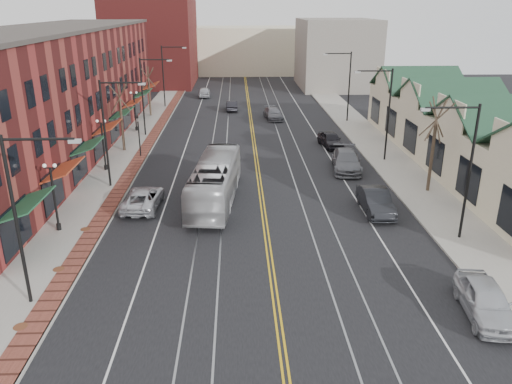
{
  "coord_description": "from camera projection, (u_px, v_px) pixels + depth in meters",
  "views": [
    {
      "loc": [
        -1.73,
        -20.48,
        13.19
      ],
      "look_at": [
        -0.56,
        9.21,
        2.0
      ],
      "focal_mm": 35.0,
      "sensor_mm": 36.0,
      "label": 1
    }
  ],
  "objects": [
    {
      "name": "streetlight_r_0",
      "position": [
        464.0,
        159.0,
        28.11
      ],
      "size": [
        3.33,
        0.25,
        8.0
      ],
      "color": "black",
      "rests_on": "sidewalk_right"
    },
    {
      "name": "sidewalk_left",
      "position": [
        116.0,
        170.0,
        42.09
      ],
      "size": [
        4.0,
        120.0,
        0.15
      ],
      "primitive_type": "cube",
      "color": "gray",
      "rests_on": "ground"
    },
    {
      "name": "parked_car_c",
      "position": [
        346.0,
        161.0,
        42.13
      ],
      "size": [
        2.97,
        5.9,
        1.64
      ],
      "primitive_type": "imported",
      "rotation": [
        0.0,
        0.0,
        -0.12
      ],
      "color": "slate",
      "rests_on": "ground"
    },
    {
      "name": "lamppost_l_3",
      "position": [
        135.0,
        112.0,
        54.41
      ],
      "size": [
        0.84,
        0.28,
        4.27
      ],
      "color": "black",
      "rests_on": "sidewalk_left"
    },
    {
      "name": "tree_left_far",
      "position": [
        149.0,
        90.0,
        61.52
      ],
      "size": [
        1.66,
        1.28,
        6.02
      ],
      "color": "#382B21",
      "rests_on": "sidewalk_left"
    },
    {
      "name": "ground",
      "position": [
        275.0,
        299.0,
        23.86
      ],
      "size": [
        160.0,
        160.0,
        0.0
      ],
      "primitive_type": "plane",
      "color": "black",
      "rests_on": "ground"
    },
    {
      "name": "sidewalk_right",
      "position": [
        396.0,
        167.0,
        42.98
      ],
      "size": [
        4.0,
        120.0,
        0.15
      ],
      "primitive_type": "cube",
      "color": "gray",
      "rests_on": "ground"
    },
    {
      "name": "streetlight_l_3",
      "position": [
        166.0,
        70.0,
        66.57
      ],
      "size": [
        3.33,
        0.25,
        8.0
      ],
      "color": "black",
      "rests_on": "sidewalk_left"
    },
    {
      "name": "streetlight_l_2",
      "position": [
        146.0,
        89.0,
        51.61
      ],
      "size": [
        3.33,
        0.25,
        8.0
      ],
      "color": "black",
      "rests_on": "sidewalk_left"
    },
    {
      "name": "streetlight_l_1",
      "position": [
        110.0,
        123.0,
        36.64
      ],
      "size": [
        3.33,
        0.25,
        8.0
      ],
      "color": "black",
      "rests_on": "sidewalk_left"
    },
    {
      "name": "distant_car_left",
      "position": [
        232.0,
        106.0,
        65.9
      ],
      "size": [
        1.59,
        4.08,
        1.33
      ],
      "primitive_type": "imported",
      "rotation": [
        0.0,
        0.0,
        3.19
      ],
      "color": "black",
      "rests_on": "ground"
    },
    {
      "name": "parked_car_b",
      "position": [
        376.0,
        201.0,
        33.5
      ],
      "size": [
        1.74,
        4.85,
        1.59
      ],
      "primitive_type": "imported",
      "rotation": [
        0.0,
        0.0,
        -0.01
      ],
      "color": "black",
      "rests_on": "ground"
    },
    {
      "name": "manhole_near",
      "position": [
        20.0,
        327.0,
        21.52
      ],
      "size": [
        0.6,
        0.6,
        0.02
      ],
      "primitive_type": "cylinder",
      "color": "#592D19",
      "rests_on": "sidewalk_left"
    },
    {
      "name": "parked_car_a",
      "position": [
        485.0,
        300.0,
        22.32
      ],
      "size": [
        2.42,
        4.82,
        1.58
      ],
      "primitive_type": "imported",
      "rotation": [
        0.0,
        0.0,
        -0.12
      ],
      "color": "#BABCC2",
      "rests_on": "ground"
    },
    {
      "name": "building_right",
      "position": [
        469.0,
        141.0,
        42.42
      ],
      "size": [
        8.0,
        36.0,
        4.6
      ],
      "primitive_type": "cube",
      "color": "beige",
      "rests_on": "ground"
    },
    {
      "name": "lamppost_l_1",
      "position": [
        55.0,
        199.0,
        30.09
      ],
      "size": [
        0.84,
        0.28,
        4.27
      ],
      "color": "black",
      "rests_on": "sidewalk_left"
    },
    {
      "name": "transit_bus",
      "position": [
        215.0,
        181.0,
        35.11
      ],
      "size": [
        3.66,
        11.27,
        3.08
      ],
      "primitive_type": "imported",
      "rotation": [
        0.0,
        0.0,
        3.04
      ],
      "color": "#B3B3B6",
      "rests_on": "ground"
    },
    {
      "name": "streetlight_l_0",
      "position": [
        24.0,
        205.0,
        21.68
      ],
      "size": [
        3.33,
        0.25,
        8.0
      ],
      "color": "black",
      "rests_on": "sidewalk_left"
    },
    {
      "name": "backdrop_left",
      "position": [
        153.0,
        43.0,
        86.26
      ],
      "size": [
        14.0,
        18.0,
        14.0
      ],
      "primitive_type": "cube",
      "color": "maroon",
      "rests_on": "ground"
    },
    {
      "name": "distant_car_right",
      "position": [
        273.0,
        114.0,
        61.03
      ],
      "size": [
        2.45,
        4.85,
        1.35
      ],
      "primitive_type": "imported",
      "rotation": [
        0.0,
        0.0,
        0.12
      ],
      "color": "slate",
      "rests_on": "ground"
    },
    {
      "name": "streetlight_r_1",
      "position": [
        384.0,
        105.0,
        43.07
      ],
      "size": [
        3.33,
        0.25,
        8.0
      ],
      "color": "black",
      "rests_on": "sidewalk_right"
    },
    {
      "name": "parked_car_d",
      "position": [
        331.0,
        139.0,
        49.06
      ],
      "size": [
        2.32,
        4.55,
        1.48
      ],
      "primitive_type": "imported",
      "rotation": [
        0.0,
        0.0,
        0.14
      ],
      "color": "black",
      "rests_on": "ground"
    },
    {
      "name": "manhole_far",
      "position": [
        85.0,
        229.0,
        30.87
      ],
      "size": [
        0.6,
        0.6,
        0.02
      ],
      "primitive_type": "cylinder",
      "color": "#592D19",
      "rests_on": "sidewalk_left"
    },
    {
      "name": "traffic_signal",
      "position": [
        139.0,
        132.0,
        45.09
      ],
      "size": [
        0.18,
        0.15,
        3.8
      ],
      "color": "black",
      "rests_on": "sidewalk_left"
    },
    {
      "name": "parked_suv",
      "position": [
        143.0,
        198.0,
        34.29
      ],
      "size": [
        2.55,
        5.16,
        1.41
      ],
      "primitive_type": "imported",
      "rotation": [
        0.0,
        0.0,
        3.1
      ],
      "color": "silver",
      "rests_on": "ground"
    },
    {
      "name": "tree_right_mid",
      "position": [
        433.0,
        144.0,
        36.09
      ],
      "size": [
        1.9,
        1.46,
        6.93
      ],
      "color": "#382B21",
      "rests_on": "sidewalk_right"
    },
    {
      "name": "distant_car_far",
      "position": [
        204.0,
        92.0,
        75.61
      ],
      "size": [
        1.96,
        4.53,
        1.52
      ],
      "primitive_type": "imported",
      "rotation": [
        0.0,
        0.0,
        3.18
      ],
      "color": "#B3B4BA",
      "rests_on": "ground"
    },
    {
      "name": "tree_left_near",
      "position": [
        121.0,
        115.0,
        46.47
      ],
      "size": [
        1.78,
        1.37,
        6.48
      ],
      "color": "#382B21",
      "rests_on": "sidewalk_left"
    },
    {
      "name": "backdrop_mid",
      "position": [
        244.0,
        50.0,
        101.76
      ],
      "size": [
        22.0,
        14.0,
        9.0
      ],
      "primitive_type": "cube",
      "color": "beige",
      "rests_on": "ground"
    },
    {
      "name": "backdrop_right",
      "position": [
        336.0,
        54.0,
        83.26
      ],
      "size": [
        12.0,
        16.0,
        11.0
      ],
      "primitive_type": "cube",
      "color": "slate",
      "rests_on": "ground"
    },
    {
      "name": "manhole_mid",
      "position": [
        59.0,
        269.0,
        26.2
      ],
      "size": [
        0.6,
        0.6,
        0.02
      ],
      "primitive_type": "cylinder",
      "color": "#592D19",
      "rests_on": "sidewalk_left"
    },
    {
      "name": "building_left",
      "position": [
        51.0,
        93.0,
        46.47
      ],
      "size": [
        10.0,
        50.0,
        11.0
      ],
      "primitive_type": "cube",
      "color": "maroon",
      "rests_on": "ground"
    },
    {
      "name": "streetlight_r_2",
      "position": [
        346.0,
        79.0,
        58.03
      ],
      "size": [
        3.33,
        0.25,
        8.0
      ],
      "color": "black",
      "rests_on": "sidewalk_right"
    },
    {
      "name": "lamppost_l_2",
      "position": [
        104.0,
        146.0,
        41.31
      ],
      "size": [
        0.84,
        0.28,
        4.27
      ],
      "color": "black",
      "rests_on": "sidewalk_left"
    }
  ]
}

